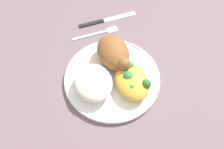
{
  "coord_description": "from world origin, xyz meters",
  "views": [
    {
      "loc": [
        0.28,
        -0.09,
        0.51
      ],
      "look_at": [
        0.0,
        0.0,
        0.02
      ],
      "focal_mm": 35.64,
      "sensor_mm": 36.0,
      "label": 1
    }
  ],
  "objects_px": {
    "roasted_chicken": "(114,53)",
    "fork": "(98,33)",
    "knife": "(103,20)",
    "rice_pile": "(93,83)",
    "mac_cheese_with_broccoli": "(132,81)",
    "plate": "(112,78)"
  },
  "relations": [
    {
      "from": "rice_pile",
      "to": "mac_cheese_with_broccoli",
      "type": "distance_m",
      "value": 0.1
    },
    {
      "from": "rice_pile",
      "to": "mac_cheese_with_broccoli",
      "type": "xyz_separation_m",
      "value": [
        0.02,
        0.09,
        -0.0
      ]
    },
    {
      "from": "plate",
      "to": "mac_cheese_with_broccoli",
      "type": "height_order",
      "value": "mac_cheese_with_broccoli"
    },
    {
      "from": "roasted_chicken",
      "to": "mac_cheese_with_broccoli",
      "type": "bearing_deg",
      "value": 12.47
    },
    {
      "from": "fork",
      "to": "knife",
      "type": "distance_m",
      "value": 0.05
    },
    {
      "from": "rice_pile",
      "to": "knife",
      "type": "xyz_separation_m",
      "value": [
        -0.23,
        0.09,
        -0.03
      ]
    },
    {
      "from": "roasted_chicken",
      "to": "knife",
      "type": "xyz_separation_m",
      "value": [
        -0.16,
        0.02,
        -0.04
      ]
    },
    {
      "from": "roasted_chicken",
      "to": "mac_cheese_with_broccoli",
      "type": "distance_m",
      "value": 0.09
    },
    {
      "from": "plate",
      "to": "mac_cheese_with_broccoli",
      "type": "bearing_deg",
      "value": 46.18
    },
    {
      "from": "plate",
      "to": "knife",
      "type": "height_order",
      "value": "plate"
    },
    {
      "from": "roasted_chicken",
      "to": "knife",
      "type": "bearing_deg",
      "value": 174.07
    },
    {
      "from": "mac_cheese_with_broccoli",
      "to": "rice_pile",
      "type": "bearing_deg",
      "value": -103.23
    },
    {
      "from": "fork",
      "to": "knife",
      "type": "height_order",
      "value": "knife"
    },
    {
      "from": "mac_cheese_with_broccoli",
      "to": "knife",
      "type": "distance_m",
      "value": 0.25
    },
    {
      "from": "roasted_chicken",
      "to": "plate",
      "type": "bearing_deg",
      "value": -22.26
    },
    {
      "from": "mac_cheese_with_broccoli",
      "to": "knife",
      "type": "height_order",
      "value": "mac_cheese_with_broccoli"
    },
    {
      "from": "roasted_chicken",
      "to": "fork",
      "type": "distance_m",
      "value": 0.12
    },
    {
      "from": "mac_cheese_with_broccoli",
      "to": "knife",
      "type": "bearing_deg",
      "value": -179.38
    },
    {
      "from": "rice_pile",
      "to": "knife",
      "type": "bearing_deg",
      "value": 158.19
    },
    {
      "from": "roasted_chicken",
      "to": "fork",
      "type": "height_order",
      "value": "roasted_chicken"
    },
    {
      "from": "rice_pile",
      "to": "mac_cheese_with_broccoli",
      "type": "relative_size",
      "value": 0.98
    },
    {
      "from": "plate",
      "to": "fork",
      "type": "distance_m",
      "value": 0.17
    }
  ]
}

